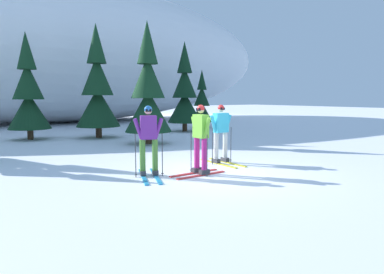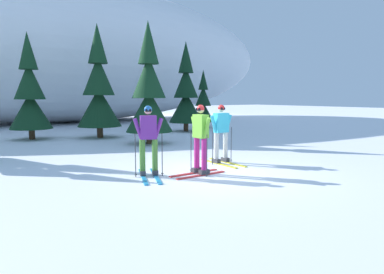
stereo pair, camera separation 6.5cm
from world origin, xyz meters
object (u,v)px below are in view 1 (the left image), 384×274
at_px(skier_cyan_jacket, 221,132).
at_px(skier_purple_jacket, 149,139).
at_px(pine_tree_center, 97,91).
at_px(pine_tree_right, 185,94).
at_px(pine_tree_far_right, 202,103).
at_px(skier_lime_jacket, 200,138).
at_px(pine_tree_center_right, 148,93).
at_px(pine_tree_center_left, 28,95).

relative_size(skier_cyan_jacket, skier_purple_jacket, 0.99).
bearing_deg(pine_tree_center, pine_tree_right, 3.36).
relative_size(skier_purple_jacket, pine_tree_center, 0.32).
xyz_separation_m(skier_cyan_jacket, skier_purple_jacket, (-2.69, -0.37, -0.01)).
xyz_separation_m(skier_purple_jacket, pine_tree_far_right, (9.61, 11.03, 0.65)).
relative_size(skier_lime_jacket, pine_tree_center_right, 0.35).
xyz_separation_m(skier_cyan_jacket, pine_tree_right, (4.53, 9.08, 1.25)).
bearing_deg(pine_tree_far_right, skier_cyan_jacket, -122.97).
bearing_deg(skier_cyan_jacket, pine_tree_center, 95.70).
distance_m(skier_cyan_jacket, pine_tree_center_left, 10.68).
height_order(pine_tree_center_left, pine_tree_far_right, pine_tree_center_left).
bearing_deg(skier_lime_jacket, pine_tree_far_right, 54.21).
bearing_deg(skier_lime_jacket, pine_tree_center_left, 102.70).
relative_size(pine_tree_center_right, pine_tree_right, 1.00).
bearing_deg(pine_tree_right, pine_tree_center_left, 174.62).
relative_size(skier_purple_jacket, pine_tree_center_right, 0.35).
relative_size(skier_lime_jacket, pine_tree_center_left, 0.36).
height_order(pine_tree_center_left, pine_tree_center_right, pine_tree_center_right).
distance_m(skier_cyan_jacket, pine_tree_right, 10.23).
distance_m(skier_purple_jacket, pine_tree_right, 11.96).
bearing_deg(pine_tree_center_left, pine_tree_right, -5.38).
bearing_deg(pine_tree_far_right, pine_tree_center_left, -175.84).
height_order(skier_cyan_jacket, pine_tree_right, pine_tree_right).
height_order(skier_lime_jacket, pine_tree_center_left, pine_tree_center_left).
bearing_deg(skier_lime_jacket, pine_tree_center, 86.61).
distance_m(pine_tree_center, pine_tree_right, 5.41).
distance_m(skier_cyan_jacket, pine_tree_center, 8.92).
bearing_deg(skier_cyan_jacket, pine_tree_far_right, 57.03).
relative_size(skier_purple_jacket, pine_tree_far_right, 0.48).
bearing_deg(pine_tree_center, pine_tree_far_right, 13.66).
bearing_deg(pine_tree_right, skier_lime_jacket, -120.80).
bearing_deg(skier_purple_jacket, pine_tree_far_right, 48.95).
height_order(skier_lime_jacket, pine_tree_right, pine_tree_right).
bearing_deg(pine_tree_center, skier_lime_jacket, -93.39).
xyz_separation_m(skier_lime_jacket, pine_tree_center_left, (-2.44, 10.82, 1.17)).
bearing_deg(skier_cyan_jacket, skier_purple_jacket, -172.18).
bearing_deg(skier_cyan_jacket, pine_tree_right, 63.52).
relative_size(skier_cyan_jacket, pine_tree_center, 0.32).
bearing_deg(skier_purple_jacket, pine_tree_center, 78.76).
height_order(pine_tree_center_left, pine_tree_right, pine_tree_right).
distance_m(pine_tree_center_left, pine_tree_right, 8.45).
xyz_separation_m(pine_tree_center_left, pine_tree_center, (3.01, -1.11, 0.22)).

